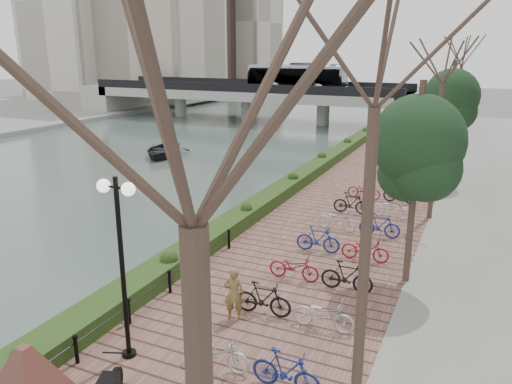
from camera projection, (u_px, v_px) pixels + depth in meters
The scene contains 10 objects.
river_water at pixel (140, 151), 39.84m from camera, with size 30.00×130.00×0.02m, color #46574E.
promenade at pixel (350, 203), 25.63m from camera, with size 8.00×75.00×0.50m, color brown.
hedge at pixel (304, 175), 29.02m from camera, with size 1.10×56.00×0.60m, color #203C16.
chain_fence at pixel (104, 330), 12.95m from camera, with size 0.10×14.10×0.70m.
lamppost at pixel (119, 230), 11.55m from camera, with size 1.02×0.32×4.61m.
pedestrian at pixel (234, 294), 13.95m from camera, with size 0.57×0.38×1.58m, color brown.
bicycle_parking at pixel (341, 244), 18.35m from camera, with size 2.40×17.32×1.00m.
street_trees at pixel (427, 164), 18.87m from camera, with size 3.20×37.12×6.80m.
bridge at pixel (257, 91), 55.91m from camera, with size 36.00×10.77×6.50m.
boat at pixel (163, 150), 37.74m from camera, with size 3.40×4.75×0.98m, color black.
Camera 1 is at (9.75, -6.79, 7.87)m, focal length 35.00 mm.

